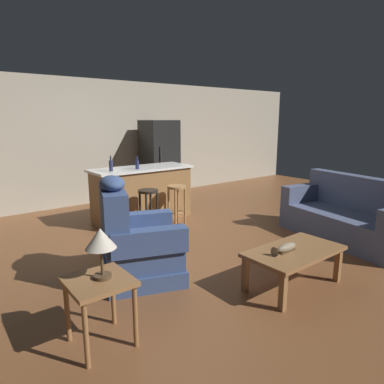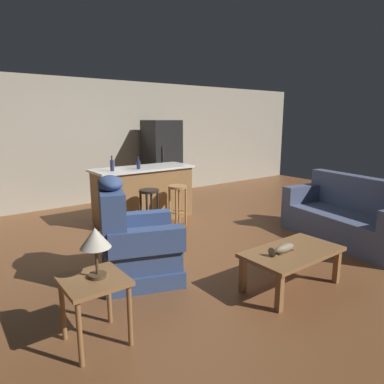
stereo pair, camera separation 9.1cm
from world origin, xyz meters
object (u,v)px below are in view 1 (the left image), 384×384
object	(u,v)px
table_lamp	(101,241)
bottle_short_amber	(137,164)
end_table	(99,291)
couch	(348,217)
bar_stool_left	(148,202)
bar_stool_right	(177,198)
refrigerator	(160,160)
recliner_near_lamp	(135,243)
bottle_tall_green	(111,165)
kitchen_island	(142,193)
coffee_table	(294,255)
fish_figurine	(285,248)

from	to	relation	value
table_lamp	bottle_short_amber	xyz separation A→B (m)	(1.84, 2.71, 0.16)
table_lamp	end_table	bearing A→B (deg)	-173.52
couch	end_table	world-z (taller)	couch
bar_stool_left	bottle_short_amber	distance (m)	0.74
bar_stool_right	refrigerator	bearing A→B (deg)	65.28
recliner_near_lamp	table_lamp	xyz separation A→B (m)	(-0.75, -0.85, 0.45)
couch	recliner_near_lamp	world-z (taller)	recliner_near_lamp
end_table	bottle_short_amber	xyz separation A→B (m)	(1.87, 2.71, 0.57)
bottle_tall_green	kitchen_island	bearing A→B (deg)	8.95
bar_stool_right	bottle_short_amber	size ratio (longest dim) A/B	3.10
couch	recliner_near_lamp	distance (m)	3.27
coffee_table	bottle_short_amber	distance (m)	3.15
bar_stool_right	fish_figurine	bearing A→B (deg)	-100.04
fish_figurine	end_table	size ratio (longest dim) A/B	0.61
fish_figurine	bar_stool_right	xyz separation A→B (m)	(0.46, 2.58, 0.01)
kitchen_island	bar_stool_right	size ratio (longest dim) A/B	2.65
refrigerator	couch	bearing A→B (deg)	-79.39
kitchen_island	coffee_table	bearing A→B (deg)	-90.07
table_lamp	bar_stool_right	xyz separation A→B (m)	(2.31, 2.23, -0.40)
couch	end_table	distance (m)	3.95
table_lamp	refrigerator	size ratio (longest dim) A/B	0.23
table_lamp	kitchen_island	xyz separation A→B (m)	(2.00, 2.86, -0.39)
end_table	bar_stool_right	world-z (taller)	bar_stool_right
end_table	refrigerator	size ratio (longest dim) A/B	0.32
bar_stool_right	refrigerator	xyz separation A→B (m)	(0.84, 1.83, 0.41)
coffee_table	bottle_tall_green	world-z (taller)	bottle_tall_green
fish_figurine	bottle_tall_green	world-z (taller)	bottle_tall_green
coffee_table	fish_figurine	bearing A→B (deg)	171.95
couch	recliner_near_lamp	bearing A→B (deg)	-3.94
couch	bottle_short_amber	bearing A→B (deg)	-41.77
fish_figurine	end_table	world-z (taller)	end_table
recliner_near_lamp	bottle_tall_green	world-z (taller)	bottle_tall_green
kitchen_island	bottle_tall_green	world-z (taller)	bottle_tall_green
recliner_near_lamp	kitchen_island	distance (m)	2.38
table_lamp	bottle_tall_green	world-z (taller)	bottle_tall_green
table_lamp	bottle_tall_green	xyz separation A→B (m)	(1.39, 2.77, 0.18)
coffee_table	refrigerator	distance (m)	4.60
end_table	bottle_tall_green	size ratio (longest dim) A/B	2.21
table_lamp	bar_stool_right	world-z (taller)	table_lamp
bar_stool_left	bottle_tall_green	distance (m)	0.87
end_table	bottle_tall_green	xyz separation A→B (m)	(1.42, 2.77, 0.58)
fish_figurine	recliner_near_lamp	distance (m)	1.63
end_table	refrigerator	xyz separation A→B (m)	(3.19, 4.07, 0.42)
refrigerator	table_lamp	bearing A→B (deg)	-127.84
recliner_near_lamp	bottle_tall_green	distance (m)	2.12
end_table	recliner_near_lamp	bearing A→B (deg)	47.40
kitchen_island	table_lamp	bearing A→B (deg)	-124.99
bar_stool_left	refrigerator	distance (m)	2.34
bottle_tall_green	end_table	bearing A→B (deg)	-117.19
recliner_near_lamp	bottle_short_amber	xyz separation A→B (m)	(1.09, 1.86, 0.61)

